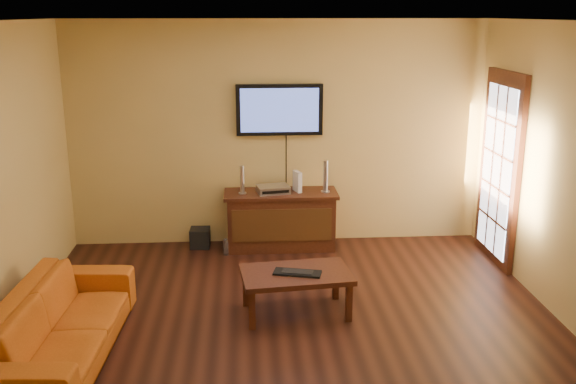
{
  "coord_description": "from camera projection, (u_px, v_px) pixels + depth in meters",
  "views": [
    {
      "loc": [
        -0.39,
        -5.12,
        2.76
      ],
      "look_at": [
        0.01,
        0.8,
        1.1
      ],
      "focal_mm": 40.0,
      "sensor_mm": 36.0,
      "label": 1
    }
  ],
  "objects": [
    {
      "name": "ground_plane",
      "position": [
        293.0,
        335.0,
        5.69
      ],
      "size": [
        5.0,
        5.0,
        0.0
      ],
      "primitive_type": "plane",
      "color": "black",
      "rests_on": "ground"
    },
    {
      "name": "room_walls",
      "position": [
        288.0,
        135.0,
        5.84
      ],
      "size": [
        5.0,
        5.0,
        5.0
      ],
      "color": "tan",
      "rests_on": "ground"
    },
    {
      "name": "french_door",
      "position": [
        499.0,
        171.0,
        7.2
      ],
      "size": [
        0.07,
        1.02,
        2.22
      ],
      "color": "#34160B",
      "rests_on": "ground"
    },
    {
      "name": "media_console",
      "position": [
        281.0,
        220.0,
        7.75
      ],
      "size": [
        1.35,
        0.52,
        0.69
      ],
      "color": "#34160B",
      "rests_on": "ground"
    },
    {
      "name": "television",
      "position": [
        279.0,
        110.0,
        7.6
      ],
      "size": [
        1.03,
        0.08,
        0.61
      ],
      "color": "black",
      "rests_on": "ground"
    },
    {
      "name": "coffee_table",
      "position": [
        296.0,
        278.0,
        6.02
      ],
      "size": [
        1.08,
        0.72,
        0.42
      ],
      "color": "#34160B",
      "rests_on": "ground"
    },
    {
      "name": "sofa",
      "position": [
        59.0,
        313.0,
        5.24
      ],
      "size": [
        0.7,
        2.05,
        0.79
      ],
      "primitive_type": "imported",
      "rotation": [
        0.0,
        0.0,
        1.51
      ],
      "color": "#BB5814",
      "rests_on": "ground"
    },
    {
      "name": "speaker_left",
      "position": [
        242.0,
        181.0,
        7.55
      ],
      "size": [
        0.09,
        0.09,
        0.34
      ],
      "color": "silver",
      "rests_on": "media_console"
    },
    {
      "name": "speaker_right",
      "position": [
        326.0,
        178.0,
        7.62
      ],
      "size": [
        0.11,
        0.11,
        0.39
      ],
      "color": "silver",
      "rests_on": "media_console"
    },
    {
      "name": "av_receiver",
      "position": [
        273.0,
        189.0,
        7.63
      ],
      "size": [
        0.42,
        0.33,
        0.09
      ],
      "primitive_type": "cube",
      "rotation": [
        0.0,
        0.0,
        0.18
      ],
      "color": "silver",
      "rests_on": "media_console"
    },
    {
      "name": "game_console",
      "position": [
        297.0,
        181.0,
        7.66
      ],
      "size": [
        0.1,
        0.19,
        0.25
      ],
      "primitive_type": "cube",
      "rotation": [
        0.0,
        0.0,
        0.31
      ],
      "color": "white",
      "rests_on": "media_console"
    },
    {
      "name": "subwoofer",
      "position": [
        200.0,
        238.0,
        7.81
      ],
      "size": [
        0.24,
        0.24,
        0.23
      ],
      "primitive_type": "cube",
      "rotation": [
        0.0,
        0.0,
        -0.04
      ],
      "color": "black",
      "rests_on": "ground"
    },
    {
      "name": "bottle",
      "position": [
        226.0,
        247.0,
        7.56
      ],
      "size": [
        0.07,
        0.07,
        0.21
      ],
      "color": "white",
      "rests_on": "ground"
    },
    {
      "name": "keyboard",
      "position": [
        297.0,
        273.0,
        5.97
      ],
      "size": [
        0.47,
        0.27,
        0.03
      ],
      "color": "black",
      "rests_on": "coffee_table"
    }
  ]
}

